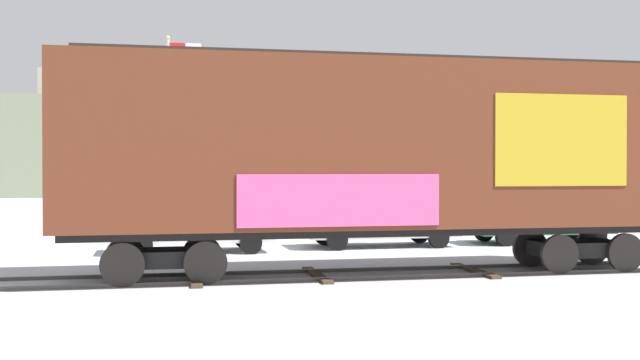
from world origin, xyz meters
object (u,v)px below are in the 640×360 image
at_px(flagpole, 173,110).
at_px(parked_car_green, 538,218).
at_px(parked_car_silver, 378,221).
at_px(freight_car, 382,149).
at_px(parked_car_white, 193,223).

xyz_separation_m(flagpole, parked_car_green, (11.35, -7.52, -3.89)).
distance_m(parked_car_silver, parked_car_green, 5.53).
bearing_deg(freight_car, parked_car_green, 38.32).
xyz_separation_m(freight_car, parked_car_silver, (2.03, 6.15, -2.11)).
height_order(flagpole, parked_car_white, flagpole).
distance_m(flagpole, parked_car_silver, 10.16).
height_order(freight_car, flagpole, flagpole).
distance_m(freight_car, parked_car_green, 9.85).
height_order(flagpole, parked_car_green, flagpole).
bearing_deg(flagpole, parked_car_white, -89.79).
distance_m(freight_car, flagpole, 14.13).
xyz_separation_m(freight_car, flagpole, (-3.79, 13.49, 1.82)).
distance_m(freight_car, parked_car_white, 7.35).
bearing_deg(parked_car_silver, parked_car_white, -178.16).
relative_size(freight_car, flagpole, 1.92).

